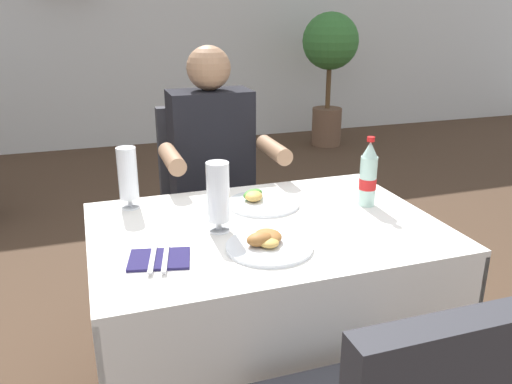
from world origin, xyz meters
The scene contains 11 objects.
back_wall centered at (0.00, 4.37, 1.40)m, with size 11.00×0.12×2.81m, color silver.
main_dining_table centered at (0.14, 0.16, 0.56)m, with size 1.13×0.79×0.74m.
chair_far_diner_seat centered at (0.14, 0.95, 0.55)m, with size 0.44×0.50×0.97m.
seated_diner_far centered at (0.14, 0.84, 0.71)m, with size 0.50×0.46×1.26m.
plate_near_camera centered at (0.08, -0.01, 0.75)m, with size 0.26×0.26×0.05m.
plate_far_diner centered at (0.18, 0.34, 0.75)m, with size 0.26×0.26×0.05m.
beer_glass_left centered at (-0.02, 0.16, 0.85)m, with size 0.07×0.07×0.23m.
beer_glass_middle centered at (-0.27, 0.46, 0.86)m, with size 0.07×0.07×0.22m.
cola_bottle_primary centered at (0.54, 0.22, 0.85)m, with size 0.06×0.06×0.25m.
napkin_cutlery_set centered at (-0.23, 0.01, 0.74)m, with size 0.19×0.20×0.01m.
potted_plant_corner centered at (2.07, 3.65, 0.93)m, with size 0.57×0.57×1.37m.
Camera 1 is at (-0.39, -1.32, 1.41)m, focal length 36.47 mm.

